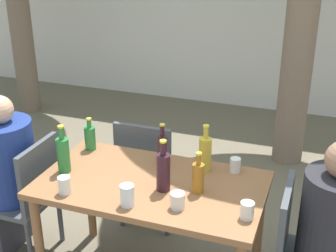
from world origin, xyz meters
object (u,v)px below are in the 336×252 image
(patio_chair_0, at_px, (29,193))
(drinking_glass_2, at_px, (247,210))
(wine_bottle_1, at_px, (163,171))
(drinking_glass_1, at_px, (178,200))
(green_bottle_3, at_px, (90,137))
(amber_bottle_5, at_px, (198,177))
(drinking_glass_0, at_px, (235,165))
(dining_table_front, at_px, (152,196))
(person_seated_0, at_px, (1,182))
(drinking_glass_3, at_px, (127,195))
(oil_cruet_0, at_px, (205,153))
(patio_chair_2, at_px, (148,167))
(drinking_glass_4, at_px, (64,185))
(wine_bottle_4, at_px, (162,149))
(patio_chair_1, at_px, (302,250))
(green_bottle_2, at_px, (63,154))

(patio_chair_0, distance_m, drinking_glass_2, 1.58)
(wine_bottle_1, height_order, drinking_glass_1, wine_bottle_1)
(patio_chair_0, height_order, green_bottle_3, green_bottle_3)
(amber_bottle_5, relative_size, drinking_glass_0, 2.69)
(dining_table_front, bearing_deg, drinking_glass_2, -16.34)
(person_seated_0, relative_size, drinking_glass_3, 9.52)
(oil_cruet_0, bearing_deg, patio_chair_2, 145.77)
(dining_table_front, bearing_deg, patio_chair_2, 113.89)
(patio_chair_2, relative_size, wine_bottle_1, 2.79)
(wine_bottle_1, distance_m, drinking_glass_0, 0.51)
(drinking_glass_1, xyz_separation_m, drinking_glass_4, (-0.67, -0.08, 0.01))
(person_seated_0, xyz_separation_m, wine_bottle_4, (1.13, 0.24, 0.34))
(patio_chair_1, bearing_deg, drinking_glass_3, 106.52)
(drinking_glass_0, bearing_deg, oil_cruet_0, -166.73)
(green_bottle_2, height_order, drinking_glass_3, green_bottle_2)
(oil_cruet_0, distance_m, green_bottle_3, 0.83)
(drinking_glass_0, bearing_deg, patio_chair_0, -167.73)
(oil_cruet_0, bearing_deg, dining_table_front, -136.12)
(green_bottle_2, bearing_deg, drinking_glass_2, -5.97)
(oil_cruet_0, bearing_deg, patio_chair_0, -167.88)
(green_bottle_3, relative_size, drinking_glass_0, 2.45)
(patio_chair_0, relative_size, green_bottle_2, 2.86)
(person_seated_0, distance_m, drinking_glass_1, 1.43)
(dining_table_front, relative_size, oil_cruet_0, 4.41)
(patio_chair_0, relative_size, person_seated_0, 0.75)
(person_seated_0, relative_size, drinking_glass_1, 13.12)
(person_seated_0, xyz_separation_m, amber_bottle_5, (1.45, -0.01, 0.33))
(patio_chair_0, height_order, patio_chair_1, same)
(patio_chair_0, relative_size, drinking_glass_2, 9.29)
(drinking_glass_1, bearing_deg, drinking_glass_4, -173.35)
(drinking_glass_1, height_order, drinking_glass_2, drinking_glass_2)
(patio_chair_0, height_order, drinking_glass_1, patio_chair_0)
(patio_chair_2, distance_m, green_bottle_2, 0.84)
(drinking_glass_1, distance_m, drinking_glass_4, 0.67)
(dining_table_front, xyz_separation_m, drinking_glass_4, (-0.43, -0.29, 0.15))
(person_seated_0, distance_m, wine_bottle_4, 1.20)
(amber_bottle_5, relative_size, drinking_glass_2, 2.64)
(green_bottle_3, distance_m, drinking_glass_1, 0.95)
(drinking_glass_0, bearing_deg, patio_chair_2, 156.00)
(green_bottle_2, bearing_deg, drinking_glass_1, -10.75)
(drinking_glass_2, bearing_deg, wine_bottle_4, 146.45)
(green_bottle_3, height_order, amber_bottle_5, amber_bottle_5)
(green_bottle_2, height_order, green_bottle_3, green_bottle_2)
(wine_bottle_1, xyz_separation_m, green_bottle_2, (-0.67, 0.00, -0.00))
(drinking_glass_4, bearing_deg, wine_bottle_4, 52.23)
(green_bottle_2, relative_size, drinking_glass_0, 3.31)
(wine_bottle_4, relative_size, drinking_glass_4, 2.70)
(patio_chair_1, height_order, drinking_glass_1, patio_chair_1)
(patio_chair_2, distance_m, oil_cruet_0, 0.76)
(green_bottle_3, height_order, drinking_glass_4, green_bottle_3)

